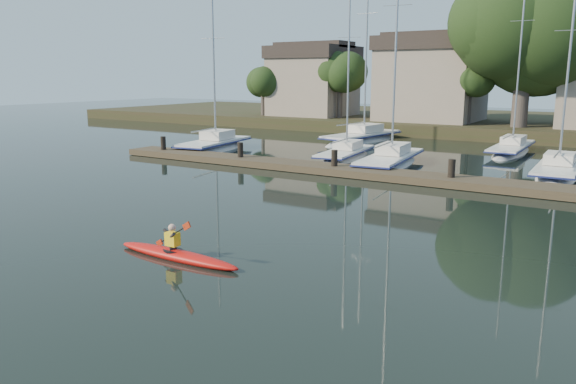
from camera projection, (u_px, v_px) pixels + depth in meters
The scene contains 10 objects.
ground at pixel (196, 256), 15.62m from camera, with size 160.00×160.00×0.00m, color black.
kayak at pixel (176, 253), 15.36m from camera, with size 4.24×0.90×1.36m.
dock at pixel (389, 175), 27.16m from camera, with size 34.00×2.00×1.80m.
sailboat_0 at pixel (214, 153), 37.73m from camera, with size 3.49×8.28×12.73m.
sailboat_1 at pixel (345, 162), 33.75m from camera, with size 2.76×7.65×12.24m.
sailboat_2 at pixel (390, 169), 31.16m from camera, with size 3.02×9.06×14.71m.
sailboat_3 at pixel (557, 180), 27.85m from camera, with size 2.22×7.63×12.21m.
sailboat_5 at pixel (362, 144), 42.35m from camera, with size 3.52×9.89×16.02m.
sailboat_6 at pixel (511, 155), 36.27m from camera, with size 1.98×8.91×14.12m.
shore at pixel (528, 96), 47.45m from camera, with size 90.00×25.25×12.75m.
Camera 1 is at (10.15, -11.24, 4.94)m, focal length 35.00 mm.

